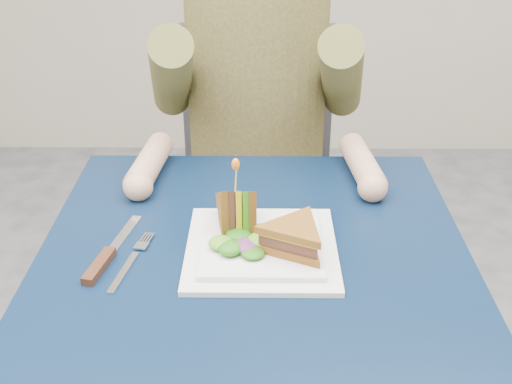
{
  "coord_description": "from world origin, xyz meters",
  "views": [
    {
      "loc": [
        0.01,
        -0.94,
        1.35
      ],
      "look_at": [
        0.0,
        0.04,
        0.82
      ],
      "focal_mm": 45.0,
      "sensor_mm": 36.0,
      "label": 1
    }
  ],
  "objects_px": {
    "sandwich_flat": "(294,237)",
    "plate": "(261,247)",
    "knife": "(104,260)",
    "table": "(254,285)",
    "sandwich_upright": "(236,211)",
    "fork": "(130,262)",
    "diner": "(257,54)",
    "chair": "(257,173)"
  },
  "relations": [
    {
      "from": "knife",
      "to": "plate",
      "type": "bearing_deg",
      "value": 7.85
    },
    {
      "from": "chair",
      "to": "diner",
      "type": "height_order",
      "value": "diner"
    },
    {
      "from": "table",
      "to": "sandwich_upright",
      "type": "height_order",
      "value": "sandwich_upright"
    },
    {
      "from": "table",
      "to": "plate",
      "type": "height_order",
      "value": "plate"
    },
    {
      "from": "diner",
      "to": "plate",
      "type": "height_order",
      "value": "diner"
    },
    {
      "from": "sandwich_upright",
      "to": "fork",
      "type": "xyz_separation_m",
      "value": [
        -0.18,
        -0.09,
        -0.05
      ]
    },
    {
      "from": "plate",
      "to": "knife",
      "type": "relative_size",
      "value": 1.18
    },
    {
      "from": "sandwich_upright",
      "to": "knife",
      "type": "height_order",
      "value": "sandwich_upright"
    },
    {
      "from": "diner",
      "to": "knife",
      "type": "distance_m",
      "value": 0.67
    },
    {
      "from": "plate",
      "to": "chair",
      "type": "bearing_deg",
      "value": 91.11
    },
    {
      "from": "diner",
      "to": "sandwich_upright",
      "type": "height_order",
      "value": "diner"
    },
    {
      "from": "sandwich_flat",
      "to": "diner",
      "type": "bearing_deg",
      "value": 96.6
    },
    {
      "from": "knife",
      "to": "chair",
      "type": "bearing_deg",
      "value": 70.46
    },
    {
      "from": "plate",
      "to": "sandwich_upright",
      "type": "distance_m",
      "value": 0.08
    },
    {
      "from": "sandwich_flat",
      "to": "plate",
      "type": "bearing_deg",
      "value": 155.56
    },
    {
      "from": "diner",
      "to": "fork",
      "type": "xyz_separation_m",
      "value": [
        -0.21,
        -0.6,
        -0.18
      ]
    },
    {
      "from": "sandwich_upright",
      "to": "diner",
      "type": "bearing_deg",
      "value": 86.53
    },
    {
      "from": "plate",
      "to": "fork",
      "type": "height_order",
      "value": "plate"
    },
    {
      "from": "plate",
      "to": "knife",
      "type": "xyz_separation_m",
      "value": [
        -0.27,
        -0.04,
        -0.0
      ]
    },
    {
      "from": "sandwich_flat",
      "to": "sandwich_upright",
      "type": "xyz_separation_m",
      "value": [
        -0.1,
        0.07,
        0.01
      ]
    },
    {
      "from": "plate",
      "to": "diner",
      "type": "bearing_deg",
      "value": 91.33
    },
    {
      "from": "chair",
      "to": "sandwich_upright",
      "type": "relative_size",
      "value": 6.92
    },
    {
      "from": "sandwich_upright",
      "to": "fork",
      "type": "bearing_deg",
      "value": -154.35
    },
    {
      "from": "sandwich_upright",
      "to": "table",
      "type": "bearing_deg",
      "value": -48.66
    },
    {
      "from": "plate",
      "to": "table",
      "type": "bearing_deg",
      "value": 144.44
    },
    {
      "from": "sandwich_upright",
      "to": "fork",
      "type": "height_order",
      "value": "sandwich_upright"
    },
    {
      "from": "plate",
      "to": "knife",
      "type": "height_order",
      "value": "plate"
    },
    {
      "from": "diner",
      "to": "sandwich_flat",
      "type": "distance_m",
      "value": 0.61
    },
    {
      "from": "fork",
      "to": "plate",
      "type": "bearing_deg",
      "value": 10.25
    },
    {
      "from": "table",
      "to": "sandwich_upright",
      "type": "bearing_deg",
      "value": 131.34
    },
    {
      "from": "knife",
      "to": "table",
      "type": "bearing_deg",
      "value": 10.31
    },
    {
      "from": "table",
      "to": "sandwich_upright",
      "type": "relative_size",
      "value": 5.58
    },
    {
      "from": "plate",
      "to": "sandwich_flat",
      "type": "bearing_deg",
      "value": -24.44
    },
    {
      "from": "diner",
      "to": "chair",
      "type": "bearing_deg",
      "value": 90.0
    },
    {
      "from": "table",
      "to": "knife",
      "type": "height_order",
      "value": "knife"
    },
    {
      "from": "table",
      "to": "sandwich_upright",
      "type": "distance_m",
      "value": 0.14
    },
    {
      "from": "diner",
      "to": "sandwich_upright",
      "type": "relative_size",
      "value": 5.55
    },
    {
      "from": "fork",
      "to": "knife",
      "type": "bearing_deg",
      "value": 175.64
    },
    {
      "from": "table",
      "to": "fork",
      "type": "bearing_deg",
      "value": -166.68
    },
    {
      "from": "diner",
      "to": "sandwich_upright",
      "type": "distance_m",
      "value": 0.54
    },
    {
      "from": "table",
      "to": "plate",
      "type": "distance_m",
      "value": 0.09
    },
    {
      "from": "plate",
      "to": "sandwich_flat",
      "type": "height_order",
      "value": "sandwich_flat"
    }
  ]
}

